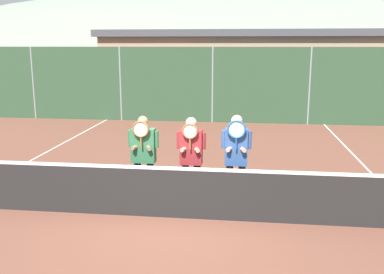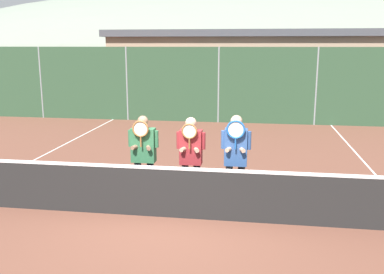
% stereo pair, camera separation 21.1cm
% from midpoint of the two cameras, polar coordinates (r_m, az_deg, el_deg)
% --- Properties ---
extents(ground_plane, '(120.00, 120.00, 0.00)m').
position_cam_midpoint_polar(ground_plane, '(7.69, -2.36, -10.64)').
color(ground_plane, brown).
extents(hill_distant, '(111.99, 62.21, 21.77)m').
position_cam_midpoint_polar(hill_distant, '(66.93, 7.60, 9.57)').
color(hill_distant, gray).
rests_on(hill_distant, ground_plane).
extents(clubhouse_building, '(15.97, 5.50, 3.74)m').
position_cam_midpoint_polar(clubhouse_building, '(24.71, 8.40, 9.57)').
color(clubhouse_building, tan).
rests_on(clubhouse_building, ground_plane).
extents(fence_back, '(22.02, 0.06, 2.90)m').
position_cam_midpoint_polar(fence_back, '(16.63, 3.93, 6.90)').
color(fence_back, gray).
rests_on(fence_back, ground_plane).
extents(tennis_net, '(11.52, 0.09, 1.03)m').
position_cam_midpoint_polar(tennis_net, '(7.52, -2.40, -7.26)').
color(tennis_net, gray).
rests_on(tennis_net, ground_plane).
extents(court_line_left_sideline, '(0.05, 16.00, 0.01)m').
position_cam_midpoint_polar(court_line_left_sideline, '(11.83, -20.29, -3.15)').
color(court_line_left_sideline, white).
rests_on(court_line_left_sideline, ground_plane).
extents(court_line_right_sideline, '(0.05, 16.00, 0.01)m').
position_cam_midpoint_polar(court_line_right_sideline, '(10.79, 24.04, -4.92)').
color(court_line_right_sideline, white).
rests_on(court_line_right_sideline, ground_plane).
extents(player_leftmost, '(0.58, 0.34, 1.70)m').
position_cam_midpoint_polar(player_leftmost, '(8.10, -5.74, -2.02)').
color(player_leftmost, '#232838').
rests_on(player_leftmost, ground_plane).
extents(player_center_left, '(0.54, 0.34, 1.69)m').
position_cam_midpoint_polar(player_center_left, '(7.92, 0.61, -2.35)').
color(player_center_left, black).
rests_on(player_center_left, ground_plane).
extents(player_center_right, '(0.54, 0.34, 1.76)m').
position_cam_midpoint_polar(player_center_right, '(7.77, 6.62, -2.35)').
color(player_center_right, '#56565B').
rests_on(player_center_right, ground_plane).
extents(car_far_left, '(4.77, 2.01, 1.90)m').
position_cam_midpoint_polar(car_far_left, '(20.35, -11.93, 6.25)').
color(car_far_left, maroon).
rests_on(car_far_left, ground_plane).
extents(car_left_of_center, '(4.49, 2.00, 1.66)m').
position_cam_midpoint_polar(car_left_of_center, '(19.61, 2.66, 5.99)').
color(car_left_of_center, '#B2B7BC').
rests_on(car_left_of_center, ground_plane).
extents(car_center, '(4.36, 2.03, 1.82)m').
position_cam_midpoint_polar(car_center, '(19.71, 16.96, 5.70)').
color(car_center, navy).
rests_on(car_center, ground_plane).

